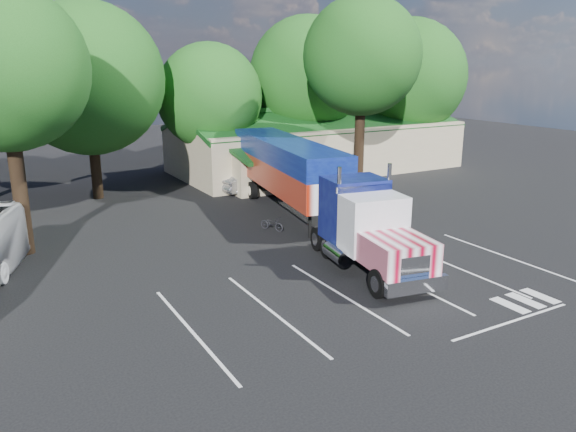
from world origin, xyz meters
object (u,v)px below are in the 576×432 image
silver_sedan (249,181)px  bicycle (272,224)px  woman (356,227)px  semi_truck (303,178)px

silver_sedan → bicycle: bearing=148.4°
bicycle → woman: bearing=-82.3°
semi_truck → bicycle: 3.31m
woman → bicycle: (-2.70, 4.18, -0.47)m
woman → silver_sedan: bearing=-19.8°
silver_sedan → semi_truck: bearing=161.8°
woman → bicycle: 5.00m
semi_truck → woman: (0.33, -4.72, -1.78)m
semi_truck → silver_sedan: size_ratio=4.79×
semi_truck → silver_sedan: bearing=94.5°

